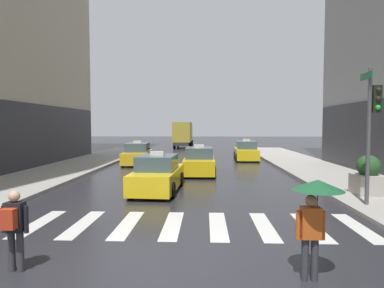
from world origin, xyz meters
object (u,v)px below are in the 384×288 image
(traffic_light_pole, at_px, (372,117))
(taxi_lead, at_px, (158,175))
(box_truck, at_px, (183,134))
(taxi_second, at_px, (199,162))
(pedestrian_with_backpack, at_px, (14,225))
(taxi_third, at_px, (138,155))
(planter_near_corner, at_px, (368,177))
(taxi_fourth, at_px, (246,152))
(pedestrian_with_umbrella, at_px, (315,202))

(traffic_light_pole, bearing_deg, taxi_lead, 160.58)
(taxi_lead, height_order, box_truck, box_truck)
(taxi_second, height_order, pedestrian_with_backpack, taxi_second)
(taxi_third, distance_m, planter_near_corner, 16.12)
(traffic_light_pole, height_order, planter_near_corner, traffic_light_pole)
(taxi_second, bearing_deg, taxi_lead, -108.55)
(traffic_light_pole, bearing_deg, taxi_second, 127.49)
(taxi_lead, distance_m, taxi_third, 10.41)
(pedestrian_with_backpack, bearing_deg, planter_near_corner, 34.41)
(box_truck, relative_size, pedestrian_with_backpack, 4.59)
(taxi_lead, height_order, taxi_third, same)
(traffic_light_pole, distance_m, taxi_fourth, 16.50)
(taxi_second, relative_size, taxi_third, 0.99)
(taxi_lead, xyz_separation_m, pedestrian_with_umbrella, (4.20, -8.33, 0.79))
(pedestrian_with_umbrella, bearing_deg, box_truck, 97.69)
(traffic_light_pole, distance_m, planter_near_corner, 3.07)
(taxi_second, bearing_deg, taxi_fourth, 64.42)
(taxi_second, xyz_separation_m, pedestrian_with_backpack, (-3.46, -13.48, 0.25))
(traffic_light_pole, relative_size, taxi_fourth, 1.04)
(pedestrian_with_umbrella, distance_m, planter_near_corner, 8.62)
(pedestrian_with_backpack, bearing_deg, pedestrian_with_umbrella, -1.13)
(taxi_lead, xyz_separation_m, pedestrian_with_backpack, (-1.69, -8.21, 0.25))
(taxi_third, bearing_deg, box_truck, 83.24)
(taxi_fourth, height_order, pedestrian_with_backpack, taxi_fourth)
(traffic_light_pole, bearing_deg, planter_near_corner, 65.55)
(traffic_light_pole, xyz_separation_m, planter_near_corner, (0.80, 1.76, -2.38))
(pedestrian_with_umbrella, height_order, pedestrian_with_backpack, pedestrian_with_umbrella)
(taxi_second, distance_m, taxi_fourth, 8.93)
(traffic_light_pole, distance_m, taxi_third, 17.03)
(traffic_light_pole, relative_size, taxi_second, 1.06)
(taxi_lead, xyz_separation_m, taxi_fourth, (5.62, 13.32, 0.00))
(taxi_fourth, distance_m, pedestrian_with_backpack, 22.74)
(taxi_fourth, height_order, planter_near_corner, taxi_fourth)
(traffic_light_pole, bearing_deg, pedestrian_with_backpack, -150.78)
(taxi_second, bearing_deg, pedestrian_with_umbrella, -79.87)
(box_truck, bearing_deg, taxi_fourth, -67.24)
(taxi_third, bearing_deg, traffic_light_pole, -49.38)
(traffic_light_pole, height_order, pedestrian_with_umbrella, traffic_light_pole)
(taxi_second, relative_size, pedestrian_with_umbrella, 2.34)
(box_truck, height_order, planter_near_corner, box_truck)
(taxi_third, xyz_separation_m, box_truck, (2.21, 18.64, 1.13))
(box_truck, bearing_deg, pedestrian_with_umbrella, -82.31)
(traffic_light_pole, bearing_deg, taxi_third, 130.62)
(taxi_lead, bearing_deg, traffic_light_pole, -19.42)
(pedestrian_with_backpack, distance_m, planter_near_corner, 12.68)
(taxi_third, xyz_separation_m, pedestrian_with_umbrella, (7.19, -18.30, 0.79))
(taxi_lead, height_order, planter_near_corner, taxi_lead)
(taxi_second, distance_m, planter_near_corner, 9.43)
(taxi_fourth, relative_size, pedestrian_with_umbrella, 2.37)
(taxi_lead, height_order, pedestrian_with_umbrella, pedestrian_with_umbrella)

